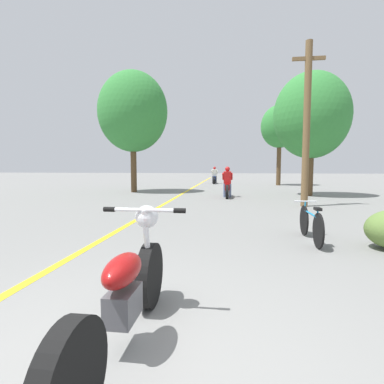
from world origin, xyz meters
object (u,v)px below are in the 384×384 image
roadside_tree_left (133,112)px  roadside_tree_right_far (280,127)px  motorcycle_foreground (126,293)px  utility_pole (307,123)px  motorcycle_rider_lead (227,186)px  bicycle_parked (311,224)px  motorcycle_rider_far (214,177)px  roadside_tree_right_near (312,116)px

roadside_tree_left → roadside_tree_right_far: bearing=38.5°
motorcycle_foreground → utility_pole: bearing=68.8°
motorcycle_foreground → motorcycle_rider_lead: motorcycle_rider_lead is taller
bicycle_parked → roadside_tree_left: bearing=123.9°
motorcycle_foreground → motorcycle_rider_far: size_ratio=1.12×
roadside_tree_left → motorcycle_foreground: 15.10m
roadside_tree_left → motorcycle_rider_lead: bearing=-22.5°
utility_pole → roadside_tree_right_far: size_ratio=0.96×
roadside_tree_right_far → motorcycle_rider_lead: (-3.72, -9.23, -3.80)m
motorcycle_rider_lead → motorcycle_rider_far: (-1.16, 10.80, -0.01)m
roadside_tree_right_near → motorcycle_rider_far: 11.36m
roadside_tree_right_near → bicycle_parked: bearing=-103.9°
roadside_tree_right_far → motorcycle_foreground: 21.75m
roadside_tree_right_near → utility_pole: bearing=-106.3°
roadside_tree_left → roadside_tree_right_near: bearing=-5.8°
motorcycle_foreground → bicycle_parked: bearing=57.6°
motorcycle_rider_far → bicycle_parked: size_ratio=1.19×
utility_pole → bicycle_parked: utility_pole is taller
roadside_tree_right_far → motorcycle_rider_lead: 10.65m
motorcycle_foreground → bicycle_parked: (2.34, 3.69, -0.10)m
motorcycle_rider_lead → motorcycle_rider_far: 10.86m
roadside_tree_right_near → roadside_tree_right_far: size_ratio=0.99×
roadside_tree_right_far → motorcycle_rider_far: (-4.88, 1.57, -3.81)m
utility_pole → roadside_tree_right_near: (1.19, 4.09, 0.89)m
roadside_tree_right_near → roadside_tree_right_far: (-0.23, 8.01, 0.50)m
utility_pole → roadside_tree_left: roadside_tree_left is taller
roadside_tree_right_near → roadside_tree_left: (-9.13, 0.92, 0.54)m
roadside_tree_right_near → motorcycle_foreground: roadside_tree_right_near is taller
utility_pole → bicycle_parked: 5.89m
utility_pole → roadside_tree_right_near: 4.35m
roadside_tree_right_near → motorcycle_rider_far: size_ratio=3.01×
motorcycle_foreground → bicycle_parked: motorcycle_foreground is taller
motorcycle_rider_lead → bicycle_parked: (1.67, -8.03, -0.19)m
roadside_tree_left → motorcycle_foreground: (4.51, -13.86, -3.94)m
roadside_tree_right_far → motorcycle_rider_far: roadside_tree_right_far is taller
roadside_tree_right_far → roadside_tree_left: size_ratio=0.91×
motorcycle_rider_lead → bicycle_parked: size_ratio=1.21×
roadside_tree_right_far → utility_pole: bearing=-94.5°
roadside_tree_left → motorcycle_rider_far: roadside_tree_left is taller
motorcycle_foreground → motorcycle_rider_far: 22.52m
roadside_tree_right_far → motorcycle_rider_lead: bearing=-112.0°
utility_pole → roadside_tree_left: bearing=147.8°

